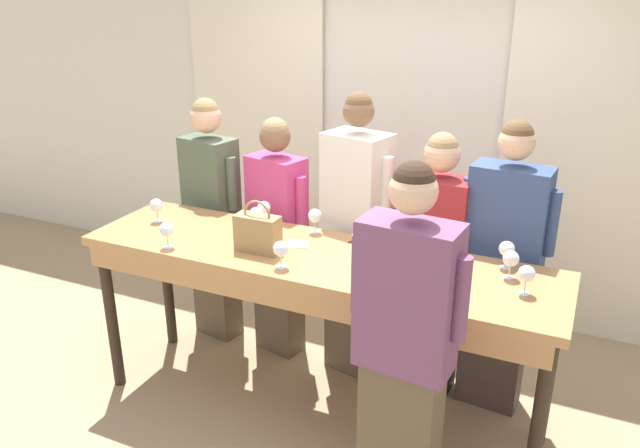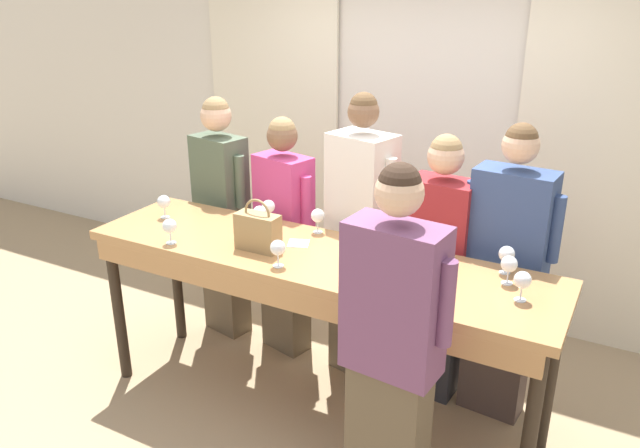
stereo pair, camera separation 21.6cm
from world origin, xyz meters
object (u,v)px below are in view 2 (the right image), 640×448
object	(u,v)px
wine_glass_back_mid	(359,264)
host_pouring	(391,355)
wine_glass_back_right	(278,248)
guest_striped_shirt	(437,267)
wine_glass_back_left	(507,255)
wine_bottle	(390,247)
wine_glass_front_left	(509,265)
guest_pink_top	(284,235)
wine_glass_center_mid	(404,276)
guest_cream_sweater	(360,239)
wine_glass_near_host	(268,207)
tasting_bar	(312,273)
wine_glass_front_right	(523,280)
wine_glass_center_right	(170,226)
handbag	(258,231)
guest_olive_jacket	(222,215)
wine_glass_front_mid	(318,216)
wine_glass_by_bottle	(397,263)
wine_glass_by_handbag	(260,213)
guest_navy_coat	(505,274)
wine_glass_center_left	(164,202)

from	to	relation	value
wine_glass_back_mid	host_pouring	world-z (taller)	host_pouring
wine_glass_back_right	guest_striped_shirt	distance (m)	1.03
wine_glass_back_left	wine_bottle	bearing A→B (deg)	-157.56
wine_glass_front_left	guest_pink_top	size ratio (longest dim) A/B	0.09
wine_glass_back_mid	guest_striped_shirt	distance (m)	0.82
wine_glass_center_mid	guest_cream_sweater	world-z (taller)	guest_cream_sweater
guest_cream_sweater	wine_bottle	bearing A→B (deg)	-51.53
wine_glass_near_host	tasting_bar	bearing A→B (deg)	-32.48
wine_glass_back_left	wine_glass_front_right	bearing A→B (deg)	-63.22
wine_glass_center_right	wine_glass_near_host	world-z (taller)	same
host_pouring	wine_bottle	bearing A→B (deg)	113.68
handbag	guest_olive_jacket	bearing A→B (deg)	139.28
wine_glass_back_right	wine_glass_near_host	xyz separation A→B (m)	(-0.39, 0.51, 0.00)
wine_glass_front_mid	wine_glass_front_right	world-z (taller)	same
wine_glass_by_bottle	handbag	bearing A→B (deg)	179.33
wine_glass_front_left	wine_glass_front_right	size ratio (longest dim) A/B	1.00
host_pouring	wine_glass_center_mid	bearing A→B (deg)	104.03
wine_glass_center_right	wine_glass_by_handbag	size ratio (longest dim) A/B	1.00
tasting_bar	wine_glass_front_right	size ratio (longest dim) A/B	18.27
wine_bottle	handbag	size ratio (longest dim) A/B	1.10
handbag	wine_glass_center_mid	bearing A→B (deg)	-7.88
wine_glass_back_mid	guest_pink_top	bearing A→B (deg)	140.18
wine_glass_back_left	wine_glass_back_right	bearing A→B (deg)	-155.44
wine_glass_front_right	guest_striped_shirt	world-z (taller)	guest_striped_shirt
wine_glass_by_bottle	wine_glass_by_handbag	world-z (taller)	same
handbag	host_pouring	distance (m)	1.11
wine_bottle	wine_glass_front_left	world-z (taller)	wine_bottle
handbag	guest_striped_shirt	world-z (taller)	guest_striped_shirt
wine_glass_center_right	wine_glass_back_right	size ratio (longest dim) A/B	1.00
guest_cream_sweater	guest_navy_coat	bearing A→B (deg)	0.00
wine_glass_back_right	wine_glass_by_handbag	size ratio (longest dim) A/B	1.00
wine_glass_front_left	wine_bottle	bearing A→B (deg)	-169.43
tasting_bar	guest_pink_top	size ratio (longest dim) A/B	1.63
wine_glass_front_left	guest_pink_top	distance (m)	1.62
wine_glass_by_handbag	guest_cream_sweater	size ratio (longest dim) A/B	0.08
guest_pink_top	guest_navy_coat	bearing A→B (deg)	0.00
wine_glass_front_mid	wine_glass_front_right	xyz separation A→B (m)	(1.24, -0.29, 0.00)
handbag	wine_glass_near_host	world-z (taller)	handbag
wine_glass_center_left	wine_glass_by_handbag	bearing A→B (deg)	10.98
guest_olive_jacket	wine_glass_by_bottle	bearing A→B (deg)	-22.35
handbag	guest_cream_sweater	xyz separation A→B (m)	(0.33, 0.63, -0.21)
wine_glass_back_right	wine_glass_front_right	bearing A→B (deg)	10.57
wine_glass_center_left	tasting_bar	bearing A→B (deg)	-3.25
wine_glass_back_left	wine_glass_near_host	xyz separation A→B (m)	(-1.45, 0.02, 0.00)
wine_glass_back_mid	host_pouring	distance (m)	0.52
wine_glass_center_left	guest_cream_sweater	distance (m)	1.26
wine_bottle	wine_glass_back_left	world-z (taller)	wine_bottle
wine_bottle	wine_glass_by_bottle	bearing A→B (deg)	-55.56
wine_glass_back_right	guest_olive_jacket	size ratio (longest dim) A/B	0.08
wine_glass_front_mid	guest_cream_sweater	world-z (taller)	guest_cream_sweater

